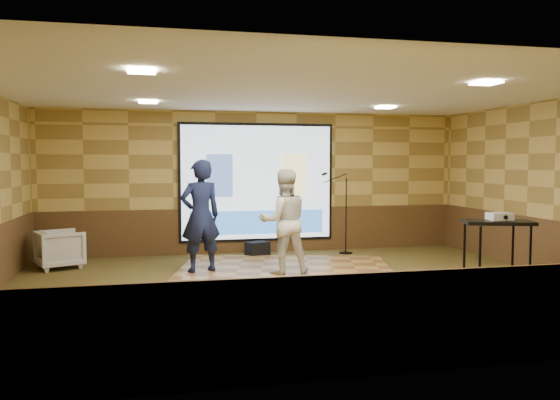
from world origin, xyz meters
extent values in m
plane|color=#2E3417|center=(0.00, 0.00, 0.00)|extent=(9.00, 9.00, 0.00)
cube|color=tan|center=(0.00, 3.50, 1.50)|extent=(9.00, 0.04, 3.00)
cube|color=tan|center=(0.00, -3.50, 1.50)|extent=(9.00, 0.04, 3.00)
cube|color=tan|center=(4.50, 0.00, 1.50)|extent=(0.04, 7.00, 3.00)
cube|color=white|center=(0.00, 0.00, 3.00)|extent=(9.00, 7.00, 0.04)
cube|color=#4A3318|center=(0.00, 3.48, 0.47)|extent=(9.00, 0.04, 0.95)
cube|color=#4A3318|center=(0.00, -3.48, 0.47)|extent=(9.00, 0.04, 0.95)
cube|color=#4A3318|center=(4.48, 0.00, 0.47)|extent=(0.04, 7.00, 0.95)
cube|color=black|center=(0.00, 3.45, 1.50)|extent=(3.32, 0.03, 2.52)
cube|color=silver|center=(0.00, 3.42, 1.50)|extent=(3.20, 0.02, 2.40)
cube|color=#415B91|center=(-0.80, 3.40, 1.65)|extent=(0.55, 0.01, 0.90)
cube|color=#DBC87E|center=(0.80, 3.40, 1.65)|extent=(0.55, 0.01, 0.90)
cube|color=#3573C9|center=(0.00, 3.40, 0.65)|extent=(2.88, 0.01, 0.50)
cube|color=beige|center=(-2.20, 1.80, 2.97)|extent=(0.32, 0.32, 0.02)
cube|color=beige|center=(2.20, 1.80, 2.97)|extent=(0.32, 0.32, 0.02)
cube|color=beige|center=(-2.20, -1.50, 2.97)|extent=(0.32, 0.32, 0.02)
cube|color=beige|center=(2.20, -1.50, 2.97)|extent=(0.32, 0.32, 0.02)
cube|color=#A7803D|center=(0.15, 1.37, 0.01)|extent=(4.36, 3.69, 0.03)
imported|color=#141B3E|center=(-1.34, 1.48, 1.00)|extent=(0.81, 0.63, 1.95)
imported|color=beige|center=(0.05, 1.05, 0.92)|extent=(0.88, 0.69, 1.79)
cylinder|color=black|center=(2.55, -0.90, 0.50)|extent=(0.04, 0.04, 1.00)
cylinder|color=black|center=(3.40, -0.90, 0.50)|extent=(0.04, 0.04, 1.00)
cylinder|color=black|center=(2.55, -0.48, 0.50)|extent=(0.04, 0.04, 1.00)
cylinder|color=black|center=(3.40, -0.48, 0.50)|extent=(0.04, 0.04, 1.00)
cube|color=black|center=(2.98, -0.69, 1.03)|extent=(1.00, 0.53, 0.05)
cube|color=black|center=(2.98, -0.69, 0.26)|extent=(0.89, 0.47, 0.03)
cube|color=silver|center=(3.04, -0.64, 1.11)|extent=(0.36, 0.31, 0.11)
cylinder|color=black|center=(1.81, 2.89, 0.01)|extent=(0.28, 0.28, 0.02)
cylinder|color=black|center=(1.81, 2.89, 0.80)|extent=(0.02, 0.02, 1.60)
cylinder|color=black|center=(1.57, 2.89, 1.60)|extent=(0.51, 0.02, 0.20)
cylinder|color=black|center=(1.33, 2.89, 1.69)|extent=(0.12, 0.05, 0.08)
imported|color=gray|center=(-3.82, 2.47, 0.35)|extent=(1.00, 0.99, 0.70)
cube|color=black|center=(-0.07, 3.04, 0.14)|extent=(0.53, 0.45, 0.28)
camera|label=1|loc=(-2.00, -8.01, 1.94)|focal=35.00mm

